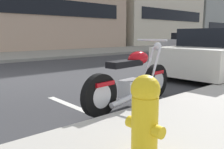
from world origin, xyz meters
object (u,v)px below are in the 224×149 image
parked_motorcycle (133,81)px  fire_hydrant (145,117)px  car_opposite_curb (188,42)px  parked_car_far_down_curb (221,53)px

parked_motorcycle → fire_hydrant: (-1.44, -1.51, 0.10)m
car_opposite_curb → parked_car_far_down_curb: bearing=38.5°
parked_car_far_down_curb → fire_hydrant: size_ratio=6.34×
parked_motorcycle → parked_car_far_down_curb: size_ratio=0.45×
parked_motorcycle → parked_car_far_down_curb: bearing=0.9°
parked_motorcycle → car_opposite_curb: (13.43, 7.14, 0.20)m
parked_car_far_down_curb → car_opposite_curb: parked_car_far_down_curb is taller
fire_hydrant → parked_car_far_down_curb: bearing=19.3°
parked_car_far_down_curb → car_opposite_curb: size_ratio=1.10×
parked_motorcycle → parked_car_far_down_curb: parked_car_far_down_curb is taller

